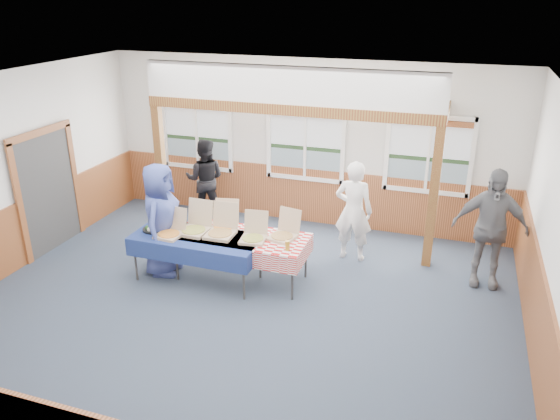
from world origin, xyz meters
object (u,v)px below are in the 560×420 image
object	(u,v)px
table_right	(241,239)
person_grey	(490,228)
table_left	(197,239)
woman_black	(205,179)
woman_white	(354,211)
man_blue	(161,219)

from	to	relation	value
table_right	person_grey	size ratio (longest dim) A/B	1.19
table_left	woman_black	size ratio (longest dim) A/B	1.33
table_left	woman_white	bearing A→B (deg)	20.04
woman_white	woman_black	bearing A→B (deg)	-13.48
table_right	woman_white	size ratio (longest dim) A/B	1.30
table_left	man_blue	xyz separation A→B (m)	(-0.65, 0.05, 0.23)
table_right	woman_black	bearing A→B (deg)	142.52
woman_black	person_grey	size ratio (longest dim) A/B	0.86
table_left	man_blue	distance (m)	0.69
person_grey	woman_white	bearing A→B (deg)	171.40
woman_white	person_grey	distance (m)	2.16
table_left	woman_white	xyz separation A→B (m)	(2.18, 1.52, 0.17)
table_right	woman_black	xyz separation A→B (m)	(-1.65, 2.14, 0.11)
woman_white	table_right	bearing A→B (deg)	41.67
table_left	person_grey	xyz separation A→B (m)	(4.33, 1.31, 0.25)
woman_black	man_blue	world-z (taller)	man_blue
table_left	table_right	world-z (taller)	same
table_right	man_blue	world-z (taller)	man_blue
woman_black	woman_white	bearing A→B (deg)	150.93
woman_black	man_blue	bearing A→B (deg)	84.55
woman_white	table_left	bearing A→B (deg)	36.51
person_grey	man_blue	bearing A→B (deg)	-168.82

